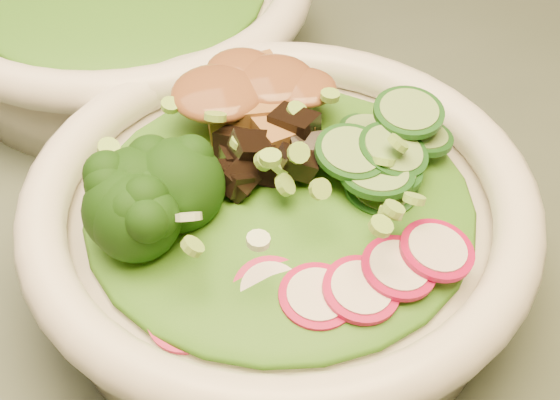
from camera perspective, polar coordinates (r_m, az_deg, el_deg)
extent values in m
cube|color=#4A5647|center=(0.51, 5.46, -5.28)|extent=(1.20, 0.80, 0.03)
cylinder|color=white|center=(0.46, 0.00, -3.08)|extent=(0.26, 0.26, 0.06)
torus|color=white|center=(0.44, 0.00, 0.15)|extent=(0.29, 0.29, 0.03)
cylinder|color=white|center=(0.65, -11.21, 12.17)|extent=(0.27, 0.27, 0.06)
ellipsoid|color=#205E13|center=(0.44, 0.00, 0.09)|extent=(0.22, 0.22, 0.03)
ellipsoid|color=brown|center=(0.47, -2.74, 8.04)|extent=(0.08, 0.06, 0.02)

